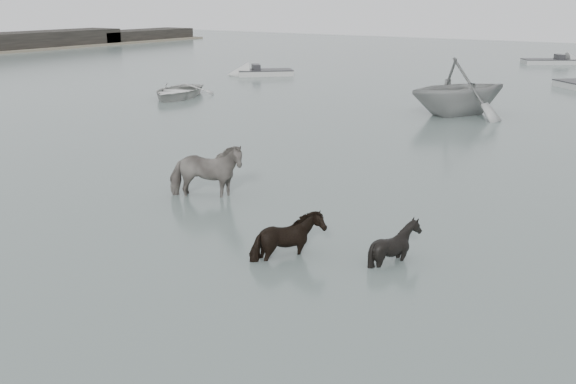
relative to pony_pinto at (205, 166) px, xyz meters
The scene contains 8 objects.
ground 2.67m from the pony_pinto, 33.73° to the right, with size 140.00×140.00×0.00m, color #4A5755.
pony_pinto is the anchor object (origin of this frame).
pony_dark 4.65m from the pony_pinto, 28.56° to the right, with size 1.28×1.09×1.29m, color black.
pony_black 6.02m from the pony_pinto, 10.91° to the right, with size 0.96×1.08×1.19m, color black.
rowboat_lead 17.98m from the pony_pinto, 135.52° to the left, with size 3.06×4.28×0.89m, color beige.
rowboat_trail 15.82m from the pony_pinto, 85.50° to the left, with size 4.35×5.04×2.66m, color gray.
skiff_outer 27.53m from the pony_pinto, 122.44° to the left, with size 5.07×1.60×0.75m, color #ACACA7, non-canonical shape.
skiff_far 42.03m from the pony_pinto, 90.73° to the left, with size 5.81×1.60×0.75m, color #A1A3A0, non-canonical shape.
Camera 1 is at (8.64, -10.83, 5.07)m, focal length 40.00 mm.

